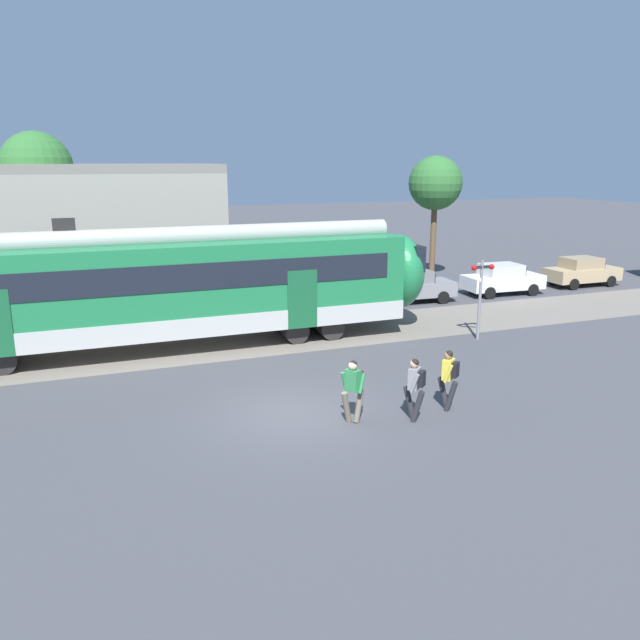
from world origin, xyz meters
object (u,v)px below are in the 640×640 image
parked_car_grey (411,286)px  parked_car_white (502,279)px  pedestrian_green (353,386)px  pedestrian_grey (415,384)px  parked_car_tan (582,271)px  pedestrian_yellow (449,375)px  crossing_signal (481,287)px

parked_car_grey → parked_car_white: size_ratio=1.00×
pedestrian_green → parked_car_grey: size_ratio=0.41×
pedestrian_grey → parked_car_tan: 21.48m
parked_car_grey → parked_car_tan: size_ratio=1.02×
pedestrian_green → pedestrian_yellow: 2.72m
parked_car_white → parked_car_tan: 5.40m
pedestrian_green → parked_car_tan: 22.47m
parked_car_white → crossing_signal: bearing=-132.2°
parked_car_grey → parked_car_white: (5.15, -0.03, 0.00)m
pedestrian_green → crossing_signal: bearing=35.6°
pedestrian_yellow → parked_car_grey: (5.57, 12.11, -0.21)m
pedestrian_yellow → parked_car_white: 16.15m
pedestrian_yellow → crossing_signal: crossing_signal is taller
pedestrian_yellow → parked_car_white: (10.72, 12.07, -0.21)m
pedestrian_yellow → crossing_signal: (4.78, 5.52, 1.02)m
pedestrian_yellow → parked_car_white: bearing=48.4°
pedestrian_yellow → parked_car_grey: size_ratio=0.41×
pedestrian_yellow → parked_car_tan: 20.34m
pedestrian_green → parked_car_grey: (8.29, 11.96, -0.21)m
pedestrian_green → pedestrian_grey: same height
pedestrian_grey → crossing_signal: size_ratio=0.56×
parked_car_grey → pedestrian_yellow: bearing=-114.7°
pedestrian_grey → parked_car_grey: 14.15m
pedestrian_green → parked_car_white: 17.97m
pedestrian_yellow → pedestrian_grey: bearing=-165.4°
pedestrian_green → parked_car_white: (13.44, 11.93, -0.21)m
pedestrian_grey → parked_car_white: size_ratio=0.41×
parked_car_tan → pedestrian_grey: bearing=-143.7°
pedestrian_green → parked_car_white: pedestrian_green is taller
pedestrian_grey → parked_car_tan: size_ratio=0.42×
parked_car_grey → crossing_signal: (-0.79, -6.59, 1.23)m
pedestrian_grey → parked_car_grey: bearing=61.4°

